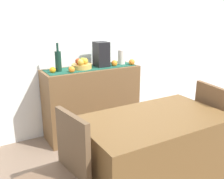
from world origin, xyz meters
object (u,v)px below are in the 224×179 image
(sideboard_console, at_px, (92,101))
(coffee_maker, at_px, (101,54))
(dining_table, at_px, (152,157))
(ceramic_vase, at_px, (121,57))
(chair_by_corner, at_px, (218,143))
(wine_bottle, at_px, (58,61))
(fruit_bowl, at_px, (82,66))

(sideboard_console, height_order, coffee_maker, coffee_maker)
(coffee_maker, xyz_separation_m, dining_table, (-0.22, -1.35, -0.67))
(ceramic_vase, relative_size, chair_by_corner, 0.21)
(wine_bottle, bearing_deg, ceramic_vase, 0.00)
(dining_table, xyz_separation_m, chair_by_corner, (0.86, 0.00, -0.10))
(sideboard_console, distance_m, coffee_maker, 0.61)
(chair_by_corner, bearing_deg, wine_bottle, 131.65)
(sideboard_console, relative_size, chair_by_corner, 1.34)
(wine_bottle, xyz_separation_m, ceramic_vase, (0.86, 0.00, -0.03))
(sideboard_console, height_order, fruit_bowl, fruit_bowl)
(sideboard_console, distance_m, chair_by_corner, 1.56)
(sideboard_console, relative_size, fruit_bowl, 4.93)
(fruit_bowl, bearing_deg, ceramic_vase, 0.00)
(sideboard_console, height_order, chair_by_corner, chair_by_corner)
(coffee_maker, distance_m, chair_by_corner, 1.68)
(chair_by_corner, bearing_deg, coffee_maker, 115.35)
(sideboard_console, relative_size, coffee_maker, 3.86)
(sideboard_console, relative_size, dining_table, 1.01)
(fruit_bowl, relative_size, wine_bottle, 0.73)
(ceramic_vase, distance_m, chair_by_corner, 1.56)
(fruit_bowl, distance_m, chair_by_corner, 1.75)
(wine_bottle, xyz_separation_m, chair_by_corner, (1.19, -1.34, -0.75))
(dining_table, bearing_deg, ceramic_vase, 68.90)
(sideboard_console, height_order, ceramic_vase, ceramic_vase)
(sideboard_console, height_order, dining_table, sideboard_console)
(sideboard_console, distance_m, wine_bottle, 0.71)
(sideboard_console, xyz_separation_m, coffee_maker, (0.14, 0.00, 0.60))
(ceramic_vase, height_order, chair_by_corner, ceramic_vase)
(fruit_bowl, height_order, wine_bottle, wine_bottle)
(coffee_maker, bearing_deg, chair_by_corner, -64.65)
(wine_bottle, bearing_deg, sideboard_console, 0.00)
(wine_bottle, xyz_separation_m, coffee_maker, (0.56, 0.00, 0.03))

